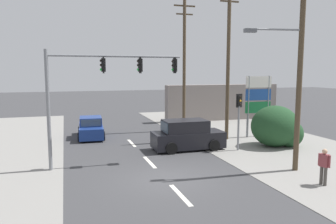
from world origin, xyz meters
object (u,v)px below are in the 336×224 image
Objects in this scene: utility_pole_background_right at (184,64)px; shopping_plaza_sign at (258,98)px; pedestrian_at_kerb at (324,165)px; traffic_signal_mast at (97,83)px; pedestal_signal_right_kerb at (239,112)px; sedan_kerbside_parked at (91,128)px; utility_pole_foreground_right at (297,67)px; suv_oncoming_near at (187,136)px; utility_pole_midground_right at (228,61)px.

utility_pole_background_right reaches higher than shopping_plaza_sign.
shopping_plaza_sign is at bearing 72.39° from pedestrian_at_kerb.
traffic_signal_mast is 1.94× the size of pedestal_signal_right_kerb.
traffic_signal_mast is 1.59× the size of sedan_kerbside_parked.
utility_pole_background_right is 8.27m from pedestal_signal_right_kerb.
pedestrian_at_kerb is at bearing -94.45° from utility_pole_foreground_right.
traffic_signal_mast reaches higher than suv_oncoming_near.
pedestal_signal_right_kerb is at bearing 96.40° from utility_pole_foreground_right.
pedestal_signal_right_kerb is 0.82× the size of sedan_kerbside_parked.
utility_pole_midground_right is 1.58× the size of traffic_signal_mast.
utility_pole_foreground_right is at bearing -59.21° from suv_oncoming_near.
pedestal_signal_right_kerb reaches higher than suv_oncoming_near.
traffic_signal_mast is (-9.57, -4.16, -1.32)m from utility_pole_midground_right.
utility_pole_foreground_right is at bearing -21.72° from traffic_signal_mast.
pedestrian_at_kerb is (8.99, -5.87, -3.43)m from traffic_signal_mast.
utility_pole_midground_right is at bearing 87.02° from utility_pole_foreground_right.
suv_oncoming_near is 8.64m from pedestrian_at_kerb.
utility_pole_background_right reaches higher than suv_oncoming_near.
utility_pole_background_right is at bearing 4.84° from sedan_kerbside_parked.
shopping_plaza_sign reaches higher than pedestal_signal_right_kerb.
utility_pole_midground_right is 11.24m from sedan_kerbside_parked.
utility_pole_midground_right is 6.66× the size of pedestrian_at_kerb.
utility_pole_background_right is at bearing 96.01° from pedestal_signal_right_kerb.
utility_pole_background_right is (-1.72, 4.33, -0.13)m from utility_pole_midground_right.
pedestrian_at_kerb is at bearing -85.47° from utility_pole_background_right.
utility_pole_midground_right reaches higher than pedestrian_at_kerb.
pedestal_signal_right_kerb is 0.78× the size of suv_oncoming_near.
sedan_kerbside_parked is at bearing -175.16° from utility_pole_background_right.
pedestrian_at_kerb is (-0.17, -2.22, -4.22)m from utility_pole_foreground_right.
utility_pole_background_right is at bearing 94.53° from pedestrian_at_kerb.
pedestrian_at_kerb is at bearing -57.30° from sedan_kerbside_parked.
utility_pole_foreground_right is at bearing -111.02° from shopping_plaza_sign.
suv_oncoming_near is (5.72, 2.13, -3.47)m from traffic_signal_mast.
utility_pole_foreground_right is 5.87× the size of pedestrian_at_kerb.
utility_pole_foreground_right is 5.31m from pedestal_signal_right_kerb.
traffic_signal_mast is at bearing 158.28° from utility_pole_foreground_right.
utility_pole_background_right is at bearing 71.47° from suv_oncoming_near.
utility_pole_foreground_right is at bearing -52.02° from sedan_kerbside_parked.
utility_pole_background_right is 2.45× the size of sedan_kerbside_parked.
shopping_plaza_sign is at bearing 68.98° from utility_pole_foreground_right.
utility_pole_midground_right is 2.38× the size of suv_oncoming_near.
utility_pole_foreground_right is at bearing -92.98° from utility_pole_midground_right.
utility_pole_background_right is at bearing 136.16° from shopping_plaza_sign.
sedan_kerbside_parked is 2.65× the size of pedestrian_at_kerb.
suv_oncoming_near is at bearing 112.25° from pedestrian_at_kerb.
utility_pole_foreground_right is 7.96m from suv_oncoming_near.
pedestal_signal_right_kerb is 2.18× the size of pedestrian_at_kerb.
utility_pole_foreground_right is 7.84m from utility_pole_midground_right.
shopping_plaza_sign is 1.01× the size of suv_oncoming_near.
utility_pole_foreground_right is 2.09× the size of suv_oncoming_near.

